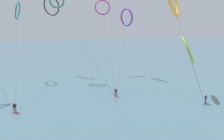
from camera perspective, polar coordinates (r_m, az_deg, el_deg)
The scene contains 10 objects.
sea_water at distance 110.10m, azimuth -15.20°, elevation 4.48°, with size 400.00×200.00×0.08m, color slate.
surfer_crimson at distance 35.93m, azimuth -24.77°, elevation -9.41°, with size 1.40×0.63×1.70m.
surfer_coral at distance 39.84m, azimuth 1.05°, elevation -6.25°, with size 1.40×0.71×1.70m.
surfer_cobalt at distance 39.69m, azimuth 23.96°, elevation -7.37°, with size 1.40×0.72×1.70m.
kite_charcoal at distance 61.44m, azimuth -16.06°, elevation 16.24°, with size 11.23×27.94×21.03m.
kite_violet at distance 55.86m, azimuth 3.94°, elevation 13.99°, with size 9.99×18.10×17.68m.
kite_lime at distance 41.87m, azimuth 19.83°, elevation 5.17°, with size 5.30×8.29×11.37m.
kite_teal at distance 57.73m, azimuth -24.12°, elevation 14.43°, with size 1.70×26.17×18.99m.
kite_magenta at distance 60.51m, azimuth -2.60°, elevation 16.50°, with size 6.70×23.52×20.30m.
kite_emerald at distance 54.01m, azimuth -14.68°, elevation 17.62°, with size 10.01×18.73×20.84m.
Camera 1 is at (-8.63, -3.50, 13.10)m, focal length 33.88 mm.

